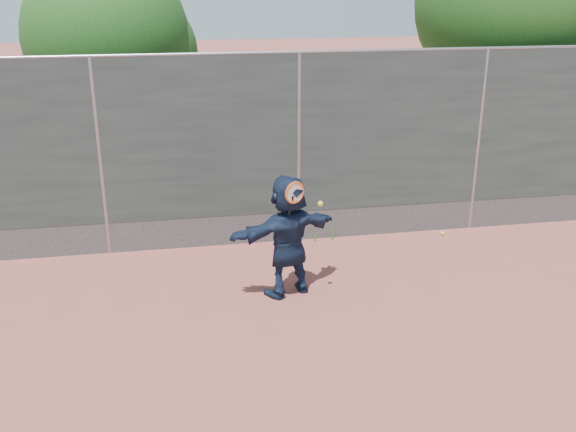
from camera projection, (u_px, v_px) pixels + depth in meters
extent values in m
plane|color=#9E4C42|center=(358.00, 355.00, 7.29)|extent=(80.00, 80.00, 0.00)
imported|color=#16233C|center=(288.00, 236.00, 8.46)|extent=(1.62, 0.99, 1.67)
sphere|color=yellow|center=(442.00, 233.00, 10.69)|extent=(0.07, 0.07, 0.07)
cube|color=#38423D|center=(299.00, 135.00, 9.91)|extent=(20.00, 0.04, 2.50)
cube|color=slate|center=(298.00, 225.00, 10.43)|extent=(20.00, 0.03, 0.50)
cylinder|color=gray|center=(299.00, 52.00, 9.47)|extent=(20.00, 0.05, 0.05)
cylinder|color=gray|center=(100.00, 160.00, 9.49)|extent=(0.06, 0.06, 3.00)
cylinder|color=gray|center=(299.00, 151.00, 10.00)|extent=(0.06, 0.06, 3.00)
cylinder|color=gray|center=(478.00, 142.00, 10.50)|extent=(0.06, 0.06, 3.00)
torus|color=#E75215|center=(295.00, 193.00, 8.05)|extent=(0.28, 0.15, 0.29)
cylinder|color=beige|center=(295.00, 193.00, 8.05)|extent=(0.23, 0.11, 0.25)
cylinder|color=black|center=(291.00, 207.00, 8.13)|extent=(0.08, 0.13, 0.33)
sphere|color=yellow|center=(320.00, 204.00, 8.13)|extent=(0.07, 0.07, 0.07)
cylinder|color=#382314|center=(497.00, 123.00, 12.85)|extent=(0.28, 0.28, 2.60)
sphere|color=#23561C|center=(511.00, 3.00, 12.05)|extent=(3.60, 3.60, 3.60)
sphere|color=#23561C|center=(538.00, 21.00, 12.48)|extent=(2.52, 2.52, 2.52)
cylinder|color=#382314|center=(117.00, 139.00, 12.40)|extent=(0.28, 0.28, 2.20)
sphere|color=#23561C|center=(107.00, 36.00, 11.72)|extent=(3.00, 3.00, 3.00)
sphere|color=#23561C|center=(142.00, 51.00, 12.11)|extent=(2.10, 2.10, 2.10)
cone|color=#387226|center=(315.00, 234.00, 10.40)|extent=(0.03, 0.03, 0.26)
cone|color=#387226|center=(332.00, 231.00, 10.47)|extent=(0.03, 0.03, 0.30)
cone|color=#387226|center=(294.00, 237.00, 10.33)|extent=(0.03, 0.03, 0.22)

